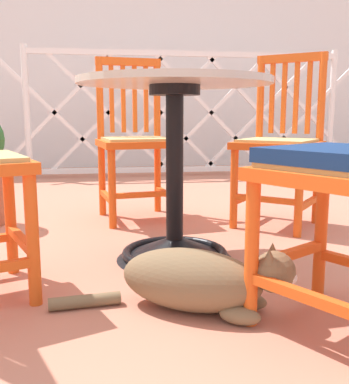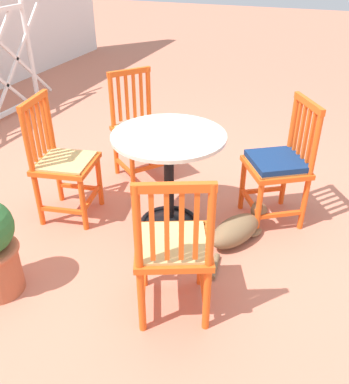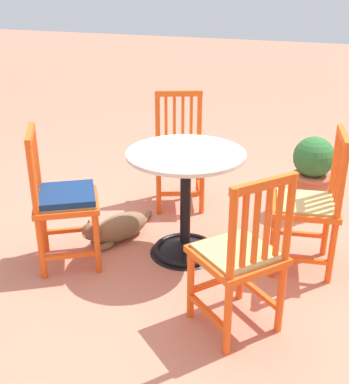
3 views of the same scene
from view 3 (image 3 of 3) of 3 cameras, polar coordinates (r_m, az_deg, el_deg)
ground_plane at (r=3.47m, az=2.74°, el=-6.47°), size 24.00×24.00×0.00m
cafe_table at (r=3.27m, az=1.25°, el=-2.73°), size 0.76×0.76×0.73m
orange_chair_facing_out at (r=3.96m, az=0.56°, el=4.46°), size 0.52×0.52×0.91m
orange_chair_near_fence at (r=3.18m, az=-12.85°, el=-0.94°), size 0.55×0.55×0.91m
orange_chair_by_planter at (r=2.54m, az=7.64°, el=-7.53°), size 0.56×0.56×0.91m
orange_chair_tucked_in at (r=3.17m, az=15.43°, el=-1.54°), size 0.46×0.46×0.91m
tabby_cat at (r=3.53m, az=-6.78°, el=-4.23°), size 0.72×0.38×0.23m
terracotta_planter at (r=4.00m, az=15.66°, el=2.15°), size 0.32×0.32×0.62m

